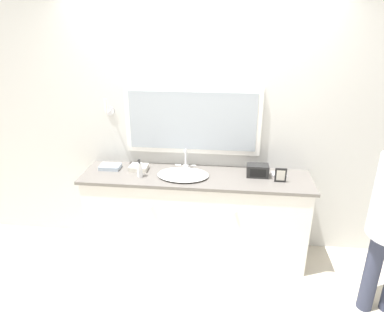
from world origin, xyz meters
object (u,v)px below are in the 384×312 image
(soap_bottle, at_px, (140,169))
(appliance_box, at_px, (258,171))
(sink_basin, at_px, (183,174))
(picture_frame, at_px, (281,175))

(soap_bottle, bearing_deg, appliance_box, 6.75)
(sink_basin, distance_m, picture_frame, 0.90)
(appliance_box, height_order, picture_frame, picture_frame)
(soap_bottle, bearing_deg, picture_frame, 1.28)
(picture_frame, bearing_deg, soap_bottle, -178.72)
(sink_basin, height_order, appliance_box, sink_basin)
(sink_basin, bearing_deg, picture_frame, -1.88)
(soap_bottle, relative_size, appliance_box, 0.88)
(sink_basin, height_order, picture_frame, sink_basin)
(sink_basin, relative_size, soap_bottle, 2.72)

